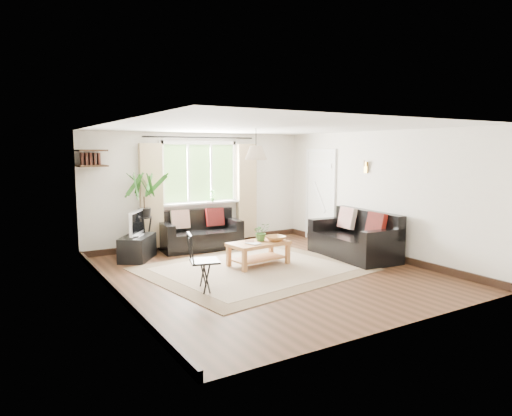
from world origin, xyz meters
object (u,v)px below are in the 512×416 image
coffee_table (259,254)px  folding_chair (205,262)px  palm_stand (145,214)px  tv_stand (137,248)px  sofa_right (353,236)px  sofa_back (201,231)px

coffee_table → folding_chair: 1.66m
coffee_table → palm_stand: size_ratio=0.65×
tv_stand → coffee_table: bearing=-96.7°
sofa_right → palm_stand: (-3.32, 2.26, 0.39)m
tv_stand → folding_chair: (0.27, -2.40, 0.20)m
tv_stand → folding_chair: 2.42m
sofa_right → coffee_table: 1.93m
sofa_back → palm_stand: size_ratio=1.00×
sofa_back → folding_chair: size_ratio=1.89×
sofa_right → folding_chair: folding_chair is taller
tv_stand → folding_chair: size_ratio=0.98×
tv_stand → palm_stand: (0.26, 0.32, 0.58)m
palm_stand → folding_chair: palm_stand is taller
coffee_table → palm_stand: bearing=127.4°
palm_stand → folding_chair: 2.74m
sofa_back → coffee_table: 1.83m
palm_stand → folding_chair: (0.01, -2.71, -0.38)m
sofa_right → coffee_table: sofa_right is taller
sofa_right → tv_stand: 4.08m
tv_stand → sofa_back: bearing=-44.7°
sofa_back → folding_chair: folding_chair is taller
folding_chair → palm_stand: bearing=16.3°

